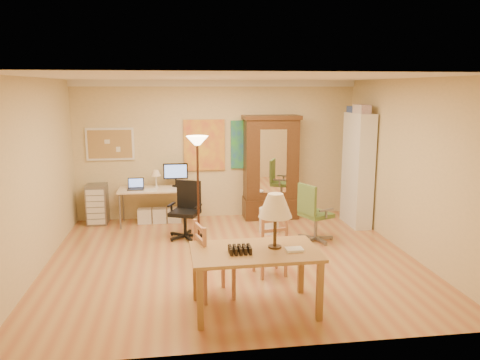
{
  "coord_description": "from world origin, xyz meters",
  "views": [
    {
      "loc": [
        -0.81,
        -6.67,
        2.55
      ],
      "look_at": [
        0.16,
        0.3,
        1.17
      ],
      "focal_mm": 35.0,
      "sensor_mm": 36.0,
      "label": 1
    }
  ],
  "objects": [
    {
      "name": "floor",
      "position": [
        0.0,
        0.0,
        0.0
      ],
      "size": [
        5.5,
        5.5,
        0.0
      ],
      "primitive_type": "plane",
      "color": "#AE663D",
      "rests_on": "ground"
    },
    {
      "name": "crown_molding",
      "position": [
        0.0,
        2.46,
        2.64
      ],
      "size": [
        5.5,
        0.08,
        0.12
      ],
      "primitive_type": "cube",
      "color": "white",
      "rests_on": "floor"
    },
    {
      "name": "corkboard",
      "position": [
        -2.05,
        2.47,
        1.5
      ],
      "size": [
        0.9,
        0.04,
        0.62
      ],
      "primitive_type": "cube",
      "color": "#A6884E",
      "rests_on": "floor"
    },
    {
      "name": "art_panel_left",
      "position": [
        -0.25,
        2.47,
        1.45
      ],
      "size": [
        0.8,
        0.04,
        1.0
      ],
      "primitive_type": "cube",
      "color": "yellow",
      "rests_on": "floor"
    },
    {
      "name": "art_panel_right",
      "position": [
        0.65,
        2.47,
        1.45
      ],
      "size": [
        0.75,
        0.04,
        0.95
      ],
      "primitive_type": "cube",
      "color": "#2869A1",
      "rests_on": "floor"
    },
    {
      "name": "dining_table",
      "position": [
        0.15,
        -1.63,
        0.87
      ],
      "size": [
        1.48,
        0.9,
        1.37
      ],
      "color": "olive",
      "rests_on": "floor"
    },
    {
      "name": "ladder_chair_back",
      "position": [
        0.45,
        -0.65,
        0.4
      ],
      "size": [
        0.47,
        0.45,
        0.87
      ],
      "color": "#AD744F",
      "rests_on": "floor"
    },
    {
      "name": "ladder_chair_left",
      "position": [
        -0.4,
        -1.23,
        0.45
      ],
      "size": [
        0.52,
        0.53,
        0.96
      ],
      "color": "#AD744F",
      "rests_on": "floor"
    },
    {
      "name": "torchiere_lamp",
      "position": [
        -0.49,
        0.36,
        1.48
      ],
      "size": [
        0.34,
        0.34,
        1.84
      ],
      "color": "#382016",
      "rests_on": "floor"
    },
    {
      "name": "computer_desk",
      "position": [
        -1.12,
        2.15,
        0.42
      ],
      "size": [
        1.5,
        0.66,
        1.13
      ],
      "color": "#C0B58D",
      "rests_on": "floor"
    },
    {
      "name": "office_chair_black",
      "position": [
        -0.67,
        1.16,
        0.26
      ],
      "size": [
        0.6,
        0.6,
        0.98
      ],
      "color": "black",
      "rests_on": "floor"
    },
    {
      "name": "office_chair_green",
      "position": [
        1.47,
        0.68,
        0.27
      ],
      "size": [
        0.61,
        0.61,
        0.99
      ],
      "color": "slate",
      "rests_on": "floor"
    },
    {
      "name": "drawer_cart",
      "position": [
        -2.32,
        2.27,
        0.38
      ],
      "size": [
        0.38,
        0.45,
        0.75
      ],
      "color": "slate",
      "rests_on": "floor"
    },
    {
      "name": "armoire",
      "position": [
        1.04,
        2.24,
        0.89
      ],
      "size": [
        1.11,
        0.53,
        2.03
      ],
      "color": "#341C0E",
      "rests_on": "floor"
    },
    {
      "name": "bookshelf",
      "position": [
        2.55,
        1.54,
        1.05
      ],
      "size": [
        0.32,
        0.84,
        2.1
      ],
      "color": "white",
      "rests_on": "floor"
    },
    {
      "name": "wastebin",
      "position": [
        0.81,
        1.26,
        0.22
      ],
      "size": [
        0.36,
        0.36,
        0.45
      ],
      "primitive_type": "cylinder",
      "color": "silver",
      "rests_on": "floor"
    }
  ]
}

